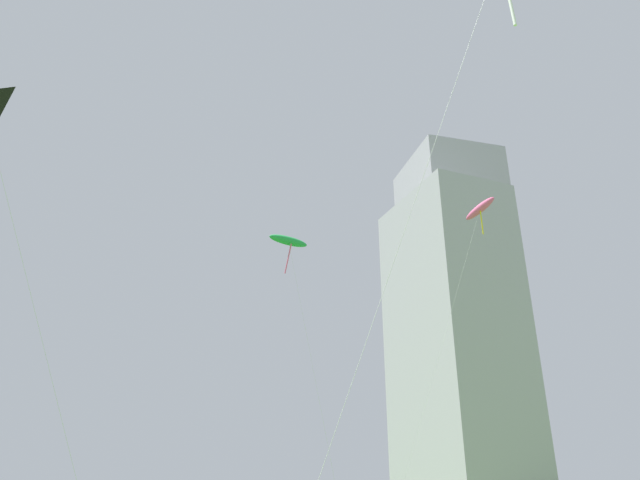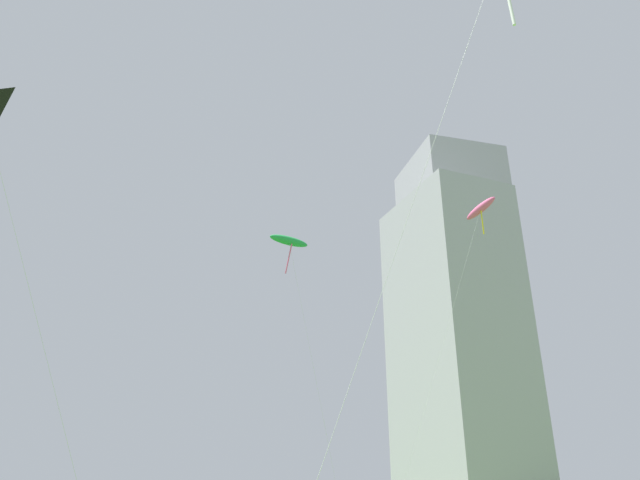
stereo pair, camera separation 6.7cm
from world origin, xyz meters
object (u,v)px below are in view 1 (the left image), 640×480
object	(u,v)px
kite_flying_0	(289,241)
distant_highrise_1	(462,315)
kite_flying_1	(480,209)
distant_highrise_0	(455,340)

from	to	relation	value
kite_flying_0	distant_highrise_1	distance (m)	104.95
kite_flying_1	distant_highrise_0	xyz separation A→B (m)	(24.84, 66.81, 6.24)
kite_flying_1	distant_highrise_0	bearing A→B (deg)	69.61
distant_highrise_0	distant_highrise_1	size ratio (longest dim) A/B	0.71
kite_flying_0	distant_highrise_0	xyz separation A→B (m)	(41.11, 66.01, 10.11)
kite_flying_1	distant_highrise_1	size ratio (longest dim) A/B	0.30
kite_flying_1	distant_highrise_1	world-z (taller)	distant_highrise_1
kite_flying_0	kite_flying_1	world-z (taller)	kite_flying_1
kite_flying_0	distant_highrise_1	xyz separation A→B (m)	(52.70, 87.97, 22.31)
distant_highrise_0	distant_highrise_1	distance (m)	27.67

